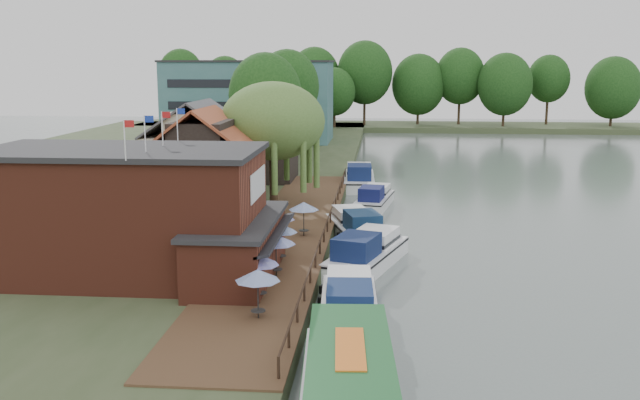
{
  "coord_description": "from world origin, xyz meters",
  "views": [
    {
      "loc": [
        -1.52,
        -39.06,
        12.91
      ],
      "look_at": [
        -6.0,
        12.0,
        3.0
      ],
      "focal_mm": 40.0,
      "sensor_mm": 36.0,
      "label": 1
    }
  ],
  "objects_px": {
    "tour_boat": "(350,393)",
    "hotel_block": "(249,101)",
    "umbrella_3": "(280,243)",
    "cruiser_3": "(375,195)",
    "umbrella_5": "(304,219)",
    "cruiser_0": "(349,298)",
    "cottage_c": "(260,138)",
    "cottage_a": "(205,164)",
    "cruiser_1": "(367,248)",
    "cruiser_4": "(359,175)",
    "willow": "(273,145)",
    "umbrella_0": "(258,294)",
    "cottage_b": "(200,148)",
    "cruiser_2": "(356,223)",
    "umbrella_1": "(260,277)",
    "pub": "(158,213)",
    "umbrella_2": "(276,255)",
    "umbrella_4": "(278,229)",
    "swan": "(353,354)"
  },
  "relations": [
    {
      "from": "umbrella_0",
      "to": "tour_boat",
      "type": "relative_size",
      "value": 0.18
    },
    {
      "from": "umbrella_4",
      "to": "cruiser_3",
      "type": "bearing_deg",
      "value": 72.57
    },
    {
      "from": "umbrella_2",
      "to": "umbrella_5",
      "type": "bearing_deg",
      "value": 86.89
    },
    {
      "from": "cruiser_3",
      "to": "umbrella_1",
      "type": "bearing_deg",
      "value": -90.98
    },
    {
      "from": "cruiser_2",
      "to": "cruiser_4",
      "type": "bearing_deg",
      "value": 74.78
    },
    {
      "from": "umbrella_3",
      "to": "umbrella_4",
      "type": "bearing_deg",
      "value": 100.43
    },
    {
      "from": "willow",
      "to": "tour_boat",
      "type": "height_order",
      "value": "willow"
    },
    {
      "from": "cruiser_0",
      "to": "cruiser_3",
      "type": "height_order",
      "value": "cruiser_0"
    },
    {
      "from": "willow",
      "to": "cruiser_3",
      "type": "xyz_separation_m",
      "value": [
        8.36,
        5.61,
        -5.15
      ]
    },
    {
      "from": "cruiser_3",
      "to": "cruiser_4",
      "type": "xyz_separation_m",
      "value": [
        -1.74,
        10.32,
        0.26
      ]
    },
    {
      "from": "cottage_b",
      "to": "umbrella_3",
      "type": "xyz_separation_m",
      "value": [
        10.48,
        -21.97,
        -2.96
      ]
    },
    {
      "from": "cottage_b",
      "to": "cruiser_2",
      "type": "bearing_deg",
      "value": -38.25
    },
    {
      "from": "cottage_c",
      "to": "umbrella_2",
      "type": "relative_size",
      "value": 3.58
    },
    {
      "from": "cottage_b",
      "to": "umbrella_1",
      "type": "distance_m",
      "value": 30.96
    },
    {
      "from": "cottage_b",
      "to": "umbrella_5",
      "type": "xyz_separation_m",
      "value": [
        11.16,
        -15.28,
        -2.96
      ]
    },
    {
      "from": "cruiser_1",
      "to": "cottage_b",
      "type": "bearing_deg",
      "value": 147.72
    },
    {
      "from": "hotel_block",
      "to": "willow",
      "type": "relative_size",
      "value": 2.44
    },
    {
      "from": "willow",
      "to": "cruiser_3",
      "type": "bearing_deg",
      "value": 33.84
    },
    {
      "from": "cottage_b",
      "to": "umbrella_2",
      "type": "bearing_deg",
      "value": -66.76
    },
    {
      "from": "cottage_c",
      "to": "umbrella_5",
      "type": "distance_m",
      "value": 25.49
    },
    {
      "from": "cruiser_0",
      "to": "tour_boat",
      "type": "xyz_separation_m",
      "value": [
        0.55,
        -11.02,
        0.24
      ]
    },
    {
      "from": "swan",
      "to": "cottage_c",
      "type": "bearing_deg",
      "value": 105.01
    },
    {
      "from": "cruiser_0",
      "to": "cruiser_3",
      "type": "relative_size",
      "value": 1.11
    },
    {
      "from": "cottage_c",
      "to": "cruiser_2",
      "type": "bearing_deg",
      "value": -62.63
    },
    {
      "from": "umbrella_4",
      "to": "umbrella_2",
      "type": "bearing_deg",
      "value": -82.76
    },
    {
      "from": "cruiser_0",
      "to": "cruiser_1",
      "type": "relative_size",
      "value": 0.97
    },
    {
      "from": "umbrella_0",
      "to": "umbrella_1",
      "type": "distance_m",
      "value": 2.65
    },
    {
      "from": "umbrella_3",
      "to": "cruiser_1",
      "type": "height_order",
      "value": "umbrella_3"
    },
    {
      "from": "cottage_c",
      "to": "umbrella_1",
      "type": "xyz_separation_m",
      "value": [
        6.45,
        -37.99,
        -2.96
      ]
    },
    {
      "from": "willow",
      "to": "cruiser_0",
      "type": "bearing_deg",
      "value": -72.51
    },
    {
      "from": "cruiser_4",
      "to": "umbrella_3",
      "type": "bearing_deg",
      "value": -98.54
    },
    {
      "from": "cottage_a",
      "to": "umbrella_0",
      "type": "xyz_separation_m",
      "value": [
        7.81,
        -21.62,
        -2.96
      ]
    },
    {
      "from": "hotel_block",
      "to": "umbrella_5",
      "type": "bearing_deg",
      "value": -76.1
    },
    {
      "from": "cottage_c",
      "to": "umbrella_2",
      "type": "xyz_separation_m",
      "value": [
        6.65,
        -33.79,
        -2.96
      ]
    },
    {
      "from": "umbrella_4",
      "to": "pub",
      "type": "bearing_deg",
      "value": -132.19
    },
    {
      "from": "umbrella_3",
      "to": "cruiser_3",
      "type": "height_order",
      "value": "umbrella_3"
    },
    {
      "from": "willow",
      "to": "hotel_block",
      "type": "bearing_deg",
      "value": 102.71
    },
    {
      "from": "cottage_a",
      "to": "cruiser_2",
      "type": "height_order",
      "value": "cottage_a"
    },
    {
      "from": "cottage_a",
      "to": "cruiser_3",
      "type": "height_order",
      "value": "cottage_a"
    },
    {
      "from": "umbrella_0",
      "to": "cruiser_2",
      "type": "xyz_separation_m",
      "value": [
        3.82,
        20.08,
        -1.08
      ]
    },
    {
      "from": "tour_boat",
      "to": "umbrella_3",
      "type": "bearing_deg",
      "value": 102.2
    },
    {
      "from": "cottage_a",
      "to": "cruiser_1",
      "type": "xyz_separation_m",
      "value": [
        12.62,
        -8.83,
        -4.0
      ]
    },
    {
      "from": "umbrella_1",
      "to": "umbrella_3",
      "type": "relative_size",
      "value": 1.0
    },
    {
      "from": "cruiser_2",
      "to": "cottage_a",
      "type": "bearing_deg",
      "value": 155.99
    },
    {
      "from": "cottage_c",
      "to": "pub",
      "type": "bearing_deg",
      "value": -90.0
    },
    {
      "from": "cruiser_2",
      "to": "swan",
      "type": "relative_size",
      "value": 22.57
    },
    {
      "from": "cottage_c",
      "to": "umbrella_3",
      "type": "xyz_separation_m",
      "value": [
        6.48,
        -30.97,
        -2.96
      ]
    },
    {
      "from": "cottage_a",
      "to": "cruiser_1",
      "type": "distance_m",
      "value": 15.91
    },
    {
      "from": "tour_boat",
      "to": "hotel_block",
      "type": "bearing_deg",
      "value": 99.19
    },
    {
      "from": "cruiser_2",
      "to": "umbrella_0",
      "type": "bearing_deg",
      "value": -117.27
    }
  ]
}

